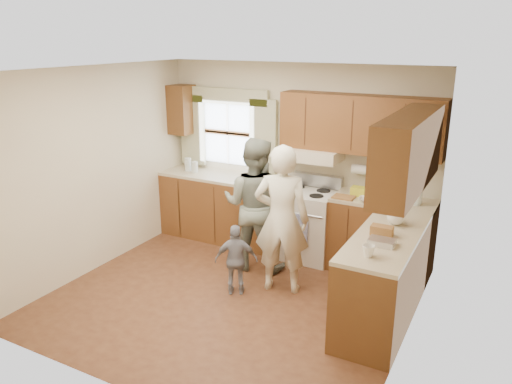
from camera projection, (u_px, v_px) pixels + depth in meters
The scene contains 6 objects.
room at pixel (230, 192), 5.26m from camera, with size 3.80×3.80×3.80m.
kitchen_fixtures at pixel (320, 208), 6.01m from camera, with size 3.80×2.25×2.15m.
stove at pixel (306, 223), 6.57m from camera, with size 0.76×0.67×1.07m.
woman_left at pixel (282, 219), 5.57m from camera, with size 0.63×0.41×1.72m, color silver.
woman_right at pixel (254, 205), 6.14m from camera, with size 0.81×0.63×1.67m, color #243E32.
child at pixel (236, 260), 5.60m from camera, with size 0.48×0.20×0.83m, color gray.
Camera 1 is at (2.60, -4.30, 2.82)m, focal length 35.00 mm.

